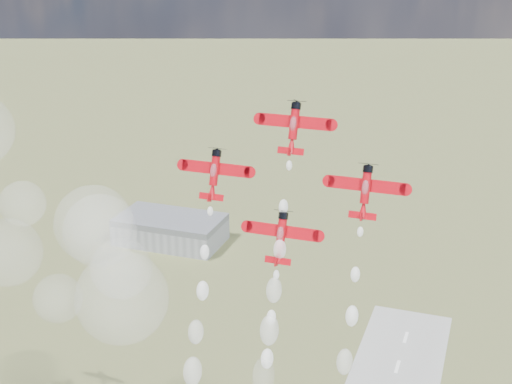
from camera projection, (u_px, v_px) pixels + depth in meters
The scene contains 6 objects.
hangar at pixel (171, 229), 343.00m from camera, with size 50.00×28.00×13.00m.
plane_lead at pixel (294, 127), 127.76m from camera, with size 13.52×5.99×9.28m.
plane_left at pixel (214, 173), 132.29m from camera, with size 13.52×5.99×9.28m.
plane_right at pixel (365, 190), 123.50m from camera, with size 13.52×5.99×9.28m.
plane_slot at pixel (281, 236), 128.03m from camera, with size 13.52×5.99×9.28m.
drifted_smoke_cloud at pixel (32, 219), 167.00m from camera, with size 69.87×36.82×58.63m.
Camera 1 is at (23.24, -104.55, 141.36)m, focal length 50.00 mm.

